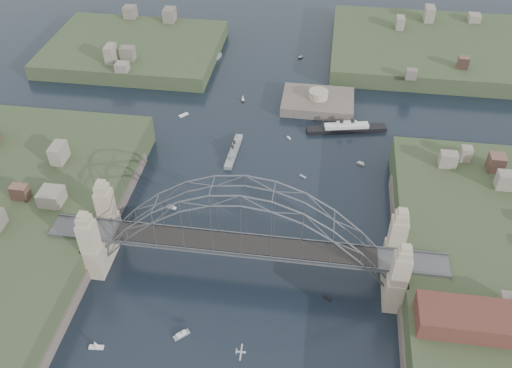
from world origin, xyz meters
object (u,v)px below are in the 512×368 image
object	(u,v)px
fort_island	(317,107)
ocean_liner	(346,128)
wharf_shed	(473,320)
naval_cruiser_near	(234,151)
naval_cruiser_far	(207,64)
bridge	(244,231)

from	to	relation	value
fort_island	ocean_liner	distance (m)	15.51
wharf_shed	ocean_liner	distance (m)	75.63
ocean_liner	wharf_shed	bearing A→B (deg)	-72.22
naval_cruiser_near	naval_cruiser_far	bearing A→B (deg)	110.15
fort_island	naval_cruiser_near	world-z (taller)	fort_island
naval_cruiser_near	naval_cruiser_far	xyz separation A→B (m)	(-17.80, 48.51, 0.18)
naval_cruiser_near	ocean_liner	world-z (taller)	ocean_liner
bridge	naval_cruiser_far	size ratio (longest dim) A/B	4.91
fort_island	ocean_liner	world-z (taller)	fort_island
fort_island	bridge	bearing A→B (deg)	-99.73
fort_island	naval_cruiser_near	bearing A→B (deg)	-128.02
bridge	wharf_shed	distance (m)	46.23
naval_cruiser_near	naval_cruiser_far	world-z (taller)	naval_cruiser_far
bridge	naval_cruiser_far	world-z (taller)	bridge
wharf_shed	ocean_liner	world-z (taller)	wharf_shed
fort_island	naval_cruiser_near	size ratio (longest dim) A/B	1.41
bridge	wharf_shed	size ratio (longest dim) A/B	4.20
wharf_shed	ocean_liner	xyz separation A→B (m)	(-22.92, 71.49, -9.11)
naval_cruiser_far	naval_cruiser_near	bearing A→B (deg)	-69.85
naval_cruiser_far	fort_island	bearing A→B (deg)	-27.67
bridge	ocean_liner	bearing A→B (deg)	69.87
naval_cruiser_far	bridge	bearing A→B (deg)	-73.12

